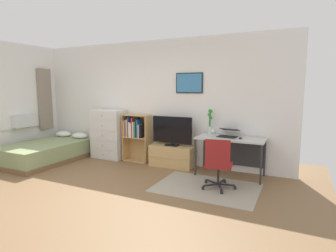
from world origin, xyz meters
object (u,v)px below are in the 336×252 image
at_px(bed, 48,151).
at_px(bookshelf, 136,133).
at_px(tv_stand, 172,156).
at_px(wine_glass, 213,130).
at_px(office_chair, 218,163).
at_px(laptop, 228,133).
at_px(computer_mouse, 240,138).
at_px(dresser, 108,134).
at_px(bamboo_vase, 210,122).
at_px(desk, 231,144).
at_px(television, 172,131).

bearing_deg(bed, bookshelf, 25.11).
xyz_separation_m(tv_stand, wine_glass, (0.93, -0.17, 0.65)).
bearing_deg(office_chair, laptop, 84.26).
bearing_deg(tv_stand, computer_mouse, -5.31).
height_order(dresser, bookshelf, dresser).
xyz_separation_m(bamboo_vase, wine_glass, (0.15, -0.28, -0.12)).
distance_m(dresser, desk, 2.92).
height_order(bookshelf, wine_glass, bookshelf).
xyz_separation_m(bed, dresser, (1.14, 0.80, 0.36)).
distance_m(bed, desk, 4.15).
relative_size(desk, laptop, 3.03).
distance_m(bookshelf, computer_mouse, 2.40).
relative_size(computer_mouse, wine_glass, 0.58).
xyz_separation_m(laptop, bamboo_vase, (-0.40, 0.10, 0.19)).
height_order(office_chair, wine_glass, wine_glass).
distance_m(bookshelf, desk, 2.20).
xyz_separation_m(tv_stand, desk, (1.25, -0.02, 0.38)).
bearing_deg(bed, television, 16.12).
bearing_deg(tv_stand, dresser, -179.48).
xyz_separation_m(office_chair, computer_mouse, (0.20, 0.77, 0.30)).
relative_size(dresser, bookshelf, 1.08).
xyz_separation_m(tv_stand, bamboo_vase, (0.78, 0.11, 0.77)).
relative_size(tv_stand, wine_glass, 5.25).
bearing_deg(tv_stand, wine_glass, -10.22).
distance_m(desk, computer_mouse, 0.27).
height_order(television, bamboo_vase, bamboo_vase).
distance_m(television, bamboo_vase, 0.83).
bearing_deg(desk, bookshelf, 178.35).
bearing_deg(tv_stand, television, -90.00).
bearing_deg(television, dresser, 179.75).
bearing_deg(bed, office_chair, -0.98).
bearing_deg(laptop, wine_glass, -139.49).
bearing_deg(office_chair, dresser, 153.64).
distance_m(laptop, bamboo_vase, 0.46).
distance_m(dresser, bookshelf, 0.73).
height_order(tv_stand, laptop, laptop).
bearing_deg(wine_glass, bamboo_vase, 117.55).
distance_m(tv_stand, laptop, 1.32).
bearing_deg(bamboo_vase, bookshelf, -177.67).
distance_m(bookshelf, tv_stand, 1.03).
bearing_deg(bamboo_vase, laptop, -14.33).
bearing_deg(office_chair, wine_glass, 103.61).
height_order(bed, dresser, dresser).
xyz_separation_m(desk, bamboo_vase, (-0.47, 0.13, 0.39)).
bearing_deg(bookshelf, bamboo_vase, 2.33).
relative_size(dresser, wine_glass, 6.43).
height_order(dresser, bamboo_vase, bamboo_vase).
bearing_deg(desk, dresser, 179.90).
height_order(television, wine_glass, television).
height_order(bamboo_vase, wine_glass, bamboo_vase).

